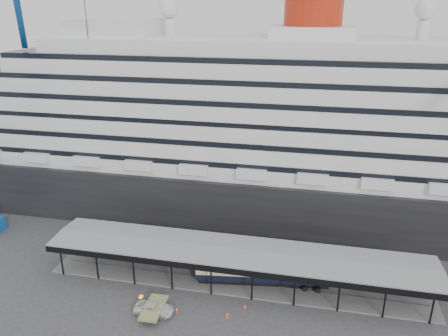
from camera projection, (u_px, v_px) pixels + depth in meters
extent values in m
plane|color=#363639|center=(230.00, 301.00, 60.35)|extent=(200.00, 200.00, 0.00)
cube|color=black|center=(261.00, 181.00, 87.84)|extent=(130.00, 30.00, 10.00)
cylinder|color=#AF220E|center=(313.00, 10.00, 74.80)|extent=(10.00, 10.00, 9.00)
sphere|color=silver|center=(169.00, 8.00, 79.79)|extent=(3.60, 3.60, 3.60)
sphere|color=silver|center=(426.00, 9.00, 71.16)|extent=(3.60, 3.60, 3.60)
cube|color=slate|center=(237.00, 279.00, 64.88)|extent=(56.00, 8.00, 0.24)
cube|color=slate|center=(236.00, 281.00, 64.17)|extent=(54.00, 0.08, 0.10)
cube|color=slate|center=(237.00, 276.00, 65.48)|extent=(54.00, 0.08, 0.10)
cube|color=black|center=(231.00, 271.00, 59.23)|extent=(56.00, 0.18, 0.90)
cube|color=black|center=(242.00, 239.00, 67.46)|extent=(56.00, 0.18, 0.90)
cube|color=slate|center=(237.00, 250.00, 63.09)|extent=(56.00, 9.00, 0.24)
cylinder|color=black|center=(94.00, 93.00, 77.61)|extent=(0.12, 0.12, 47.21)
imported|color=silver|center=(154.00, 309.00, 57.65)|extent=(5.32, 2.53, 1.47)
cube|color=black|center=(263.00, 280.00, 63.95)|extent=(18.81, 4.64, 0.62)
cube|color=black|center=(263.00, 275.00, 63.67)|extent=(19.74, 5.12, 0.98)
cube|color=beige|center=(264.00, 269.00, 63.29)|extent=(19.74, 5.16, 1.16)
cube|color=black|center=(264.00, 265.00, 63.02)|extent=(19.74, 5.12, 0.36)
cube|color=#E8420C|center=(177.00, 312.00, 58.07)|extent=(0.42, 0.42, 0.03)
cone|color=#E8420C|center=(176.00, 310.00, 57.95)|extent=(0.36, 0.36, 0.71)
cylinder|color=white|center=(176.00, 310.00, 57.92)|extent=(0.23, 0.23, 0.14)
cube|color=#F6510D|center=(227.00, 317.00, 57.15)|extent=(0.38, 0.38, 0.03)
cone|color=#F6510D|center=(227.00, 315.00, 57.02)|extent=(0.32, 0.32, 0.71)
cylinder|color=white|center=(227.00, 315.00, 57.00)|extent=(0.23, 0.23, 0.14)
cube|color=#F1360D|center=(245.00, 309.00, 58.68)|extent=(0.46, 0.46, 0.03)
cone|color=#F1360D|center=(245.00, 307.00, 58.55)|extent=(0.39, 0.39, 0.70)
cylinder|color=white|center=(245.00, 307.00, 58.53)|extent=(0.22, 0.22, 0.14)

